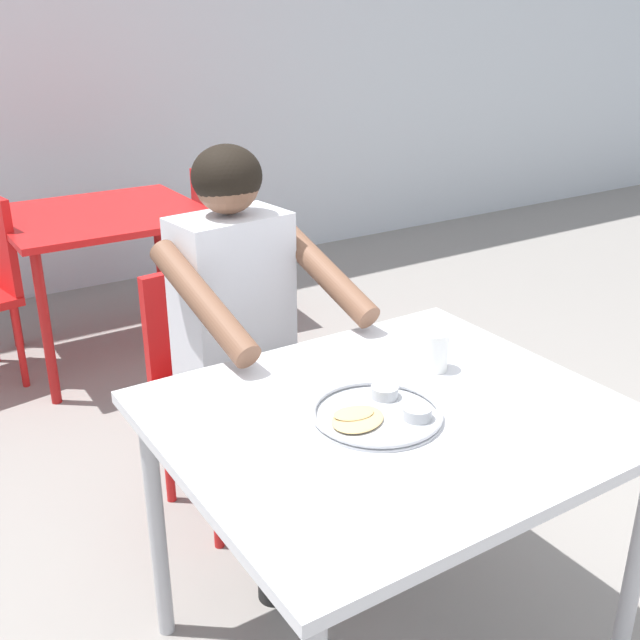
{
  "coord_description": "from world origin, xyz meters",
  "views": [
    {
      "loc": [
        -1.04,
        -1.21,
        1.6
      ],
      "look_at": [
        -0.11,
        0.24,
        0.89
      ],
      "focal_mm": 42.42,
      "sensor_mm": 36.0,
      "label": 1
    }
  ],
  "objects_px": {
    "table_foreground": "(391,440)",
    "chair_red_right": "(229,238)",
    "thali_tray": "(378,412)",
    "table_background_red": "(104,229)",
    "chair_foreground": "(217,370)",
    "diner_foreground": "(249,319)",
    "drinking_cup": "(434,350)"
  },
  "relations": [
    {
      "from": "thali_tray",
      "to": "table_background_red",
      "type": "height_order",
      "value": "thali_tray"
    },
    {
      "from": "table_foreground",
      "to": "chair_foreground",
      "type": "bearing_deg",
      "value": 92.66
    },
    {
      "from": "diner_foreground",
      "to": "chair_foreground",
      "type": "bearing_deg",
      "value": 94.86
    },
    {
      "from": "thali_tray",
      "to": "table_foreground",
      "type": "bearing_deg",
      "value": 2.02
    },
    {
      "from": "thali_tray",
      "to": "chair_red_right",
      "type": "height_order",
      "value": "chair_red_right"
    },
    {
      "from": "chair_foreground",
      "to": "table_background_red",
      "type": "height_order",
      "value": "chair_foreground"
    },
    {
      "from": "drinking_cup",
      "to": "chair_red_right",
      "type": "bearing_deg",
      "value": 77.87
    },
    {
      "from": "thali_tray",
      "to": "table_background_red",
      "type": "xyz_separation_m",
      "value": [
        0.07,
        2.24,
        -0.11
      ]
    },
    {
      "from": "table_background_red",
      "to": "chair_red_right",
      "type": "distance_m",
      "value": 0.68
    },
    {
      "from": "drinking_cup",
      "to": "chair_foreground",
      "type": "xyz_separation_m",
      "value": [
        -0.27,
        0.76,
        -0.3
      ]
    },
    {
      "from": "table_foreground",
      "to": "chair_foreground",
      "type": "distance_m",
      "value": 0.89
    },
    {
      "from": "thali_tray",
      "to": "drinking_cup",
      "type": "height_order",
      "value": "drinking_cup"
    },
    {
      "from": "chair_foreground",
      "to": "table_foreground",
      "type": "bearing_deg",
      "value": -87.34
    },
    {
      "from": "table_foreground",
      "to": "drinking_cup",
      "type": "distance_m",
      "value": 0.29
    },
    {
      "from": "table_foreground",
      "to": "chair_red_right",
      "type": "distance_m",
      "value": 2.38
    },
    {
      "from": "chair_foreground",
      "to": "drinking_cup",
      "type": "bearing_deg",
      "value": -70.71
    },
    {
      "from": "chair_red_right",
      "to": "table_foreground",
      "type": "bearing_deg",
      "value": -106.83
    },
    {
      "from": "chair_foreground",
      "to": "diner_foreground",
      "type": "relative_size",
      "value": 0.66
    },
    {
      "from": "thali_tray",
      "to": "chair_red_right",
      "type": "relative_size",
      "value": 0.36
    },
    {
      "from": "chair_foreground",
      "to": "chair_red_right",
      "type": "height_order",
      "value": "chair_red_right"
    },
    {
      "from": "table_foreground",
      "to": "table_background_red",
      "type": "bearing_deg",
      "value": 89.29
    },
    {
      "from": "table_foreground",
      "to": "thali_tray",
      "type": "distance_m",
      "value": 0.1
    },
    {
      "from": "diner_foreground",
      "to": "table_background_red",
      "type": "xyz_separation_m",
      "value": [
        0.05,
        1.57,
        -0.1
      ]
    },
    {
      "from": "chair_foreground",
      "to": "thali_tray",
      "type": "bearing_deg",
      "value": -90.17
    },
    {
      "from": "thali_tray",
      "to": "chair_foreground",
      "type": "bearing_deg",
      "value": 89.83
    },
    {
      "from": "table_background_red",
      "to": "chair_foreground",
      "type": "bearing_deg",
      "value": -92.88
    },
    {
      "from": "thali_tray",
      "to": "chair_red_right",
      "type": "distance_m",
      "value": 2.4
    },
    {
      "from": "drinking_cup",
      "to": "diner_foreground",
      "type": "bearing_deg",
      "value": 114.39
    },
    {
      "from": "table_foreground",
      "to": "chair_red_right",
      "type": "relative_size",
      "value": 1.25
    },
    {
      "from": "table_background_red",
      "to": "diner_foreground",
      "type": "bearing_deg",
      "value": -91.84
    },
    {
      "from": "drinking_cup",
      "to": "table_foreground",
      "type": "bearing_deg",
      "value": -152.04
    },
    {
      "from": "diner_foreground",
      "to": "thali_tray",
      "type": "bearing_deg",
      "value": -91.78
    }
  ]
}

